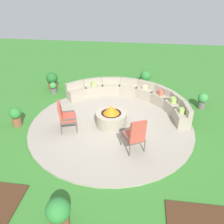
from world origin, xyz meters
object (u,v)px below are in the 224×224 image
Objects in this scene: potted_plant_2 at (16,116)px; potted_plant_5 at (52,80)px; potted_plant_0 at (203,100)px; potted_plant_1 at (145,77)px; fire_pit at (111,117)px; potted_plant_3 at (53,87)px; curved_stone_bench at (132,95)px; lounge_chair_front_left at (65,116)px; potted_plant_4 at (59,213)px; lounge_chair_front_right at (135,135)px.

potted_plant_5 reaches higher than potted_plant_2.
potted_plant_5 reaches higher than potted_plant_0.
potted_plant_0 is 3.12m from potted_plant_1.
fire_pit is at bearing -41.07° from potted_plant_5.
potted_plant_0 is 0.94× the size of potted_plant_1.
fire_pit is 3.79m from potted_plant_3.
potted_plant_0 is 0.92× the size of potted_plant_2.
fire_pit reaches higher than potted_plant_2.
curved_stone_bench is 3.16m from lounge_chair_front_left.
lounge_chair_front_left reaches higher than potted_plant_4.
potted_plant_5 is at bearing 138.93° from fire_pit.
potted_plant_2 is 0.87× the size of potted_plant_5.
fire_pit is 1.52× the size of potted_plant_2.
potted_plant_3 is (0.36, 2.76, -0.13)m from potted_plant_2.
potted_plant_2 reaches higher than potted_plant_1.
lounge_chair_front_right is at bearing 52.10° from lounge_chair_front_left.
potted_plant_0 is at bearing -8.52° from potted_plant_5.
lounge_chair_front_right is 5.71m from potted_plant_5.
potted_plant_5 is at bearing 111.03° from potted_plant_4.
potted_plant_3 is at bearing -171.33° from lounge_chair_front_left.
potted_plant_4 reaches higher than potted_plant_1.
fire_pit is 1.33× the size of potted_plant_5.
potted_plant_5 is (-3.78, 0.91, 0.09)m from curved_stone_bench.
potted_plant_2 is 2.78m from potted_plant_3.
potted_plant_0 is at bearing 18.58° from lounge_chair_front_right.
potted_plant_1 is at bearing 130.06° from lounge_chair_front_left.
potted_plant_0 reaches higher than potted_plant_3.
curved_stone_bench reaches higher than potted_plant_3.
potted_plant_1 is (0.28, 5.19, -0.25)m from lounge_chair_front_right.
potted_plant_2 is 0.88× the size of potted_plant_4.
potted_plant_3 is (-2.97, 2.35, -0.09)m from fire_pit.
potted_plant_5 is (0.19, 3.15, 0.05)m from potted_plant_2.
potted_plant_4 is (2.42, -6.35, 0.18)m from potted_plant_3.
curved_stone_bench is 4.38× the size of lounge_chair_front_right.
potted_plant_4 is (0.94, -3.50, -0.16)m from lounge_chair_front_left.
lounge_chair_front_right reaches higher than potted_plant_4.
potted_plant_3 is (-4.12, -1.53, -0.11)m from potted_plant_1.
lounge_chair_front_right is at bearing -93.07° from potted_plant_1.
fire_pit is at bearing -109.23° from curved_stone_bench.
potted_plant_0 is 7.00m from potted_plant_4.
fire_pit reaches higher than potted_plant_0.
lounge_chair_front_right is (0.87, -1.32, 0.27)m from fire_pit.
potted_plant_3 is at bearing 110.89° from potted_plant_4.
lounge_chair_front_right is 4.31m from potted_plant_2.
fire_pit reaches higher than potted_plant_1.
potted_plant_5 is at bearing -171.83° from lounge_chair_front_left.
curved_stone_bench is 6.11× the size of potted_plant_4.
fire_pit is 1.65× the size of potted_plant_0.
lounge_chair_front_left is 5.42m from potted_plant_0.
potted_plant_5 is at bearing -165.10° from potted_plant_1.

